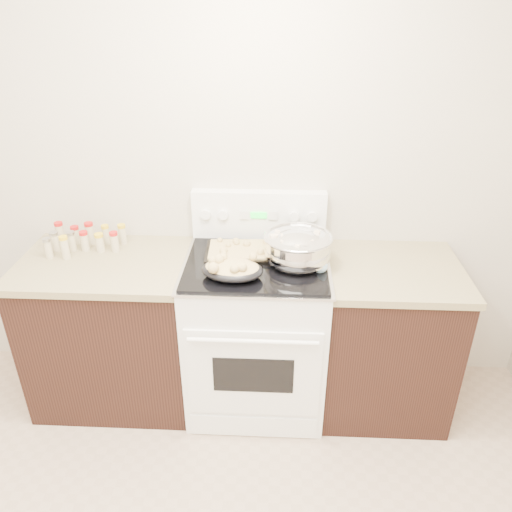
{
  "coord_description": "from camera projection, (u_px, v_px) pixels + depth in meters",
  "views": [
    {
      "loc": [
        0.46,
        -0.9,
        2.21
      ],
      "look_at": [
        0.35,
        1.37,
        1.0
      ],
      "focal_mm": 35.0,
      "sensor_mm": 36.0,
      "label": 1
    }
  ],
  "objects": [
    {
      "name": "room_shell",
      "position": [
        59.0,
        263.0,
        1.05
      ],
      "size": [
        4.1,
        3.6,
        2.75
      ],
      "color": "beige",
      "rests_on": "ground"
    },
    {
      "name": "counter_left",
      "position": [
        115.0,
        329.0,
        2.92
      ],
      "size": [
        0.93,
        0.67,
        0.92
      ],
      "color": "black",
      "rests_on": "ground"
    },
    {
      "name": "counter_right",
      "position": [
        384.0,
        337.0,
        2.85
      ],
      "size": [
        0.73,
        0.67,
        0.92
      ],
      "color": "black",
      "rests_on": "ground"
    },
    {
      "name": "kitchen_range",
      "position": [
        256.0,
        330.0,
        2.87
      ],
      "size": [
        0.78,
        0.73,
        1.22
      ],
      "color": "white",
      "rests_on": "ground"
    },
    {
      "name": "mixing_bowl",
      "position": [
        298.0,
        249.0,
        2.59
      ],
      "size": [
        0.39,
        0.39,
        0.21
      ],
      "color": "silver",
      "rests_on": "kitchen_range"
    },
    {
      "name": "roasting_pan",
      "position": [
        232.0,
        269.0,
        2.48
      ],
      "size": [
        0.33,
        0.25,
        0.12
      ],
      "color": "black",
      "rests_on": "kitchen_range"
    },
    {
      "name": "baking_sheet",
      "position": [
        241.0,
        250.0,
        2.72
      ],
      "size": [
        0.39,
        0.28,
        0.06
      ],
      "color": "black",
      "rests_on": "kitchen_range"
    },
    {
      "name": "wooden_spoon",
      "position": [
        242.0,
        258.0,
        2.66
      ],
      "size": [
        0.04,
        0.26,
        0.04
      ],
      "color": "tan",
      "rests_on": "kitchen_range"
    },
    {
      "name": "blue_ladle",
      "position": [
        321.0,
        264.0,
        2.55
      ],
      "size": [
        0.1,
        0.27,
        0.1
      ],
      "color": "#9DCCEB",
      "rests_on": "kitchen_range"
    },
    {
      "name": "spice_jars",
      "position": [
        82.0,
        239.0,
        2.8
      ],
      "size": [
        0.41,
        0.24,
        0.13
      ],
      "color": "#BFB28C",
      "rests_on": "counter_left"
    }
  ]
}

